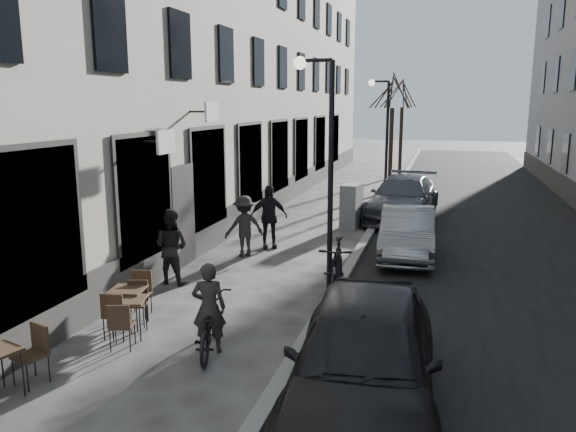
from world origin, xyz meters
The scene contains 19 objects.
road centered at (3.85, 16.00, 0.00)m, with size 7.30×60.00×0.00m, color black.
kerb centered at (0.20, 16.00, 0.06)m, with size 0.25×60.00×0.12m, color gray.
building_left centered at (-6.00, 16.50, 8.00)m, with size 4.00×35.00×16.00m, color gray.
streetlamp_near centered at (-0.17, 6.00, 3.16)m, with size 0.90×0.28×5.09m.
streetlamp_far centered at (-0.17, 18.00, 3.16)m, with size 0.90×0.28×5.09m.
tree_near centered at (-0.10, 21.00, 4.66)m, with size 2.40×2.40×5.70m.
tree_far centered at (-0.10, 27.00, 4.66)m, with size 2.40×2.40×5.70m.
bistro_set_b centered at (-2.92, 2.44, 0.42)m, with size 0.77×1.45×0.83m.
bistro_set_c centered at (-3.18, 2.84, 0.45)m, with size 0.69×1.52×0.87m.
utility_cabinet centered at (-0.54, 12.36, 0.74)m, with size 0.54×0.99×1.49m, color slate.
bicycle centered at (-1.28, 2.22, 0.47)m, with size 0.63×1.81×0.95m, color black.
cyclist_rider centered at (-1.28, 2.22, 0.78)m, with size 0.57×0.37×1.55m, color #292624.
pedestrian_near centered at (-3.60, 5.42, 0.87)m, with size 0.85×0.66×1.75m, color black.
pedestrian_mid centered at (-2.78, 8.08, 0.84)m, with size 1.08×0.62×1.67m, color #262422.
pedestrian_far centered at (-2.41, 9.11, 0.92)m, with size 1.08×0.45×1.84m, color black.
car_near centered at (1.47, 1.01, 0.82)m, with size 1.93×4.79×1.63m, color black.
car_mid centered at (1.50, 9.24, 0.66)m, with size 1.40×4.01×1.32m, color gray.
car_far centered at (1.00, 14.37, 0.76)m, with size 2.14×5.26×1.53m, color #3F434A.
moped centered at (0.35, 5.03, 0.68)m, with size 0.64×2.26×1.36m, color black.
Camera 1 is at (2.36, -5.93, 4.11)m, focal length 35.00 mm.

